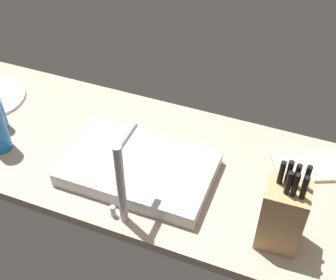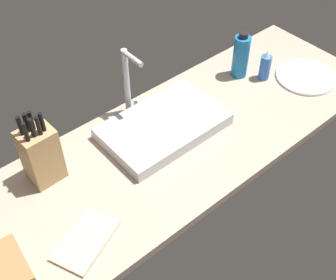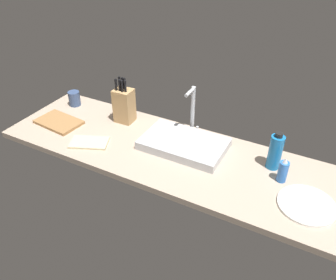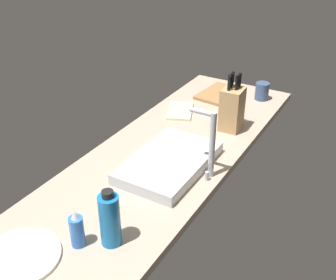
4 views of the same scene
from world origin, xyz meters
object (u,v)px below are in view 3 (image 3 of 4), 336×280
at_px(knife_block, 124,105).
at_px(dinner_plate, 307,205).
at_px(faucet, 192,108).
at_px(water_bottle, 275,152).
at_px(dish_towel, 89,142).
at_px(coffee_mug, 74,98).
at_px(soap_bottle, 283,171).
at_px(cutting_board, 59,122).
at_px(sink_basin, 184,144).

distance_m(knife_block, dinner_plate, 1.16).
bearing_deg(faucet, water_bottle, -12.06).
distance_m(dish_towel, coffee_mug, 0.49).
bearing_deg(dish_towel, faucet, 39.81).
height_order(knife_block, dinner_plate, knife_block).
distance_m(knife_block, coffee_mug, 0.42).
bearing_deg(soap_bottle, faucet, 161.14).
relative_size(faucet, knife_block, 1.02).
height_order(knife_block, dish_towel, knife_block).
distance_m(knife_block, dish_towel, 0.32).
bearing_deg(dinner_plate, water_bottle, 134.74).
bearing_deg(cutting_board, sink_basin, 9.38).
bearing_deg(cutting_board, dinner_plate, -0.65).
xyz_separation_m(cutting_board, dinner_plate, (1.48, -0.02, -0.00)).
distance_m(sink_basin, water_bottle, 0.49).
bearing_deg(water_bottle, knife_block, 178.18).
distance_m(cutting_board, dinner_plate, 1.48).
distance_m(faucet, knife_block, 0.43).
xyz_separation_m(water_bottle, coffee_mug, (-1.34, 0.04, -0.05)).
bearing_deg(faucet, knife_block, -169.34).
xyz_separation_m(soap_bottle, dinner_plate, (0.14, -0.12, -0.05)).
relative_size(dish_towel, coffee_mug, 2.16).
relative_size(soap_bottle, dish_towel, 0.66).
xyz_separation_m(sink_basin, knife_block, (-0.45, 0.09, 0.09)).
bearing_deg(dish_towel, cutting_board, 164.52).
distance_m(sink_basin, coffee_mug, 0.87).
height_order(cutting_board, dish_towel, cutting_board).
xyz_separation_m(dinner_plate, dish_towel, (-1.17, -0.07, 0.00)).
bearing_deg(dinner_plate, sink_basin, 167.74).
bearing_deg(dinner_plate, faucet, 156.14).
bearing_deg(water_bottle, soap_bottle, -53.75).
xyz_separation_m(faucet, cutting_board, (-0.77, -0.30, -0.15)).
xyz_separation_m(knife_block, cutting_board, (-0.35, -0.22, -0.10)).
bearing_deg(coffee_mug, knife_block, -1.81).
height_order(sink_basin, knife_block, knife_block).
bearing_deg(dinner_plate, coffee_mug, 170.85).
xyz_separation_m(faucet, coffee_mug, (-0.84, -0.07, -0.11)).
xyz_separation_m(soap_bottle, coffee_mug, (-1.41, 0.13, -0.01)).
bearing_deg(soap_bottle, dish_towel, -169.67).
relative_size(knife_block, cutting_board, 1.03).
bearing_deg(coffee_mug, cutting_board, -73.47).
relative_size(faucet, coffee_mug, 2.95).
xyz_separation_m(faucet, dish_towel, (-0.46, -0.38, -0.16)).
bearing_deg(soap_bottle, dinner_plate, -40.34).
distance_m(sink_basin, faucet, 0.22).
relative_size(sink_basin, soap_bottle, 3.32).
bearing_deg(dinner_plate, soap_bottle, 139.66).
height_order(faucet, dinner_plate, faucet).
xyz_separation_m(cutting_board, coffee_mug, (-0.07, 0.23, 0.04)).
distance_m(sink_basin, dish_towel, 0.54).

